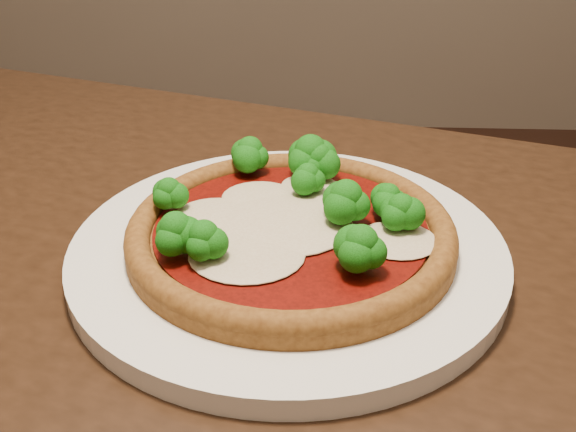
{
  "coord_description": "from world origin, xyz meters",
  "views": [
    {
      "loc": [
        -0.11,
        -0.63,
        1.05
      ],
      "look_at": [
        -0.13,
        -0.18,
        0.79
      ],
      "focal_mm": 40.0,
      "sensor_mm": 36.0,
      "label": 1
    }
  ],
  "objects": [
    {
      "name": "dining_table",
      "position": [
        -0.18,
        -0.23,
        0.65
      ],
      "size": [
        1.41,
        1.14,
        0.75
      ],
      "rotation": [
        0.0,
        0.0,
        -0.33
      ],
      "color": "black",
      "rests_on": "floor"
    },
    {
      "name": "pizza",
      "position": [
        -0.13,
        -0.18,
        0.78
      ],
      "size": [
        0.26,
        0.26,
        0.06
      ],
      "rotation": [
        0.0,
        0.0,
        -0.32
      ],
      "color": "brown",
      "rests_on": "plate"
    },
    {
      "name": "plate",
      "position": [
        -0.13,
        -0.18,
        0.76
      ],
      "size": [
        0.36,
        0.36,
        0.02
      ],
      "primitive_type": "cylinder",
      "color": "white",
      "rests_on": "dining_table"
    }
  ]
}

